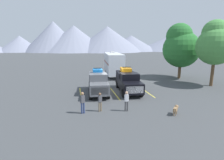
{
  "coord_description": "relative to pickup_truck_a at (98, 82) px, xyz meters",
  "views": [
    {
      "loc": [
        -4.1,
        -18.84,
        5.42
      ],
      "look_at": [
        0.0,
        0.47,
        1.2
      ],
      "focal_mm": 28.3,
      "sensor_mm": 36.0,
      "label": 1
    }
  ],
  "objects": [
    {
      "name": "lot_stripe_b",
      "position": [
        1.7,
        -0.16,
        -1.23
      ],
      "size": [
        0.12,
        5.5,
        0.01
      ],
      "primitive_type": "cube",
      "color": "gold",
      "rests_on": "ground"
    },
    {
      "name": "ground_plane",
      "position": [
        1.7,
        0.37,
        -1.24
      ],
      "size": [
        240.0,
        240.0,
        0.0
      ],
      "primitive_type": "plane",
      "color": "#3F4244"
    },
    {
      "name": "lot_stripe_a",
      "position": [
        -1.92,
        -0.16,
        -1.23
      ],
      "size": [
        0.12,
        5.5,
        0.01
      ],
      "primitive_type": "cube",
      "color": "gold",
      "rests_on": "ground"
    },
    {
      "name": "mountain_ridge",
      "position": [
        -0.81,
        92.5,
        5.73
      ],
      "size": [
        157.48,
        45.2,
        17.79
      ],
      "color": "gray",
      "rests_on": "ground"
    },
    {
      "name": "tree_a",
      "position": [
        13.19,
        5.57,
        3.65
      ],
      "size": [
        5.43,
        5.43,
        8.21
      ],
      "color": "brown",
      "rests_on": "ground"
    },
    {
      "name": "person_c",
      "position": [
        -0.56,
        -5.24,
        -0.35
      ],
      "size": [
        0.34,
        0.22,
        1.55
      ],
      "color": "#726047",
      "rests_on": "ground"
    },
    {
      "name": "person_a",
      "position": [
        -1.93,
        -5.36,
        -0.25
      ],
      "size": [
        0.37,
        0.27,
        1.72
      ],
      "color": "navy",
      "rests_on": "ground"
    },
    {
      "name": "lot_stripe_c",
      "position": [
        5.32,
        -0.16,
        -1.23
      ],
      "size": [
        0.12,
        5.5,
        0.01
      ],
      "primitive_type": "cube",
      "color": "gold",
      "rests_on": "ground"
    },
    {
      "name": "camper_trailer_a",
      "position": [
        3.8,
        9.59,
        0.85
      ],
      "size": [
        3.07,
        9.12,
        3.96
      ],
      "color": "silver",
      "rests_on": "ground"
    },
    {
      "name": "pickup_truck_a",
      "position": [
        0.0,
        0.0,
        0.0
      ],
      "size": [
        2.41,
        5.59,
        2.65
      ],
      "color": "#595B60",
      "rests_on": "ground"
    },
    {
      "name": "pickup_truck_b",
      "position": [
        3.35,
        -0.03,
        -0.01
      ],
      "size": [
        2.49,
        5.79,
        2.68
      ],
      "color": "black",
      "rests_on": "ground"
    },
    {
      "name": "tree_b",
      "position": [
        14.47,
        0.33,
        4.12
      ],
      "size": [
        4.55,
        4.55,
        8.15
      ],
      "color": "brown",
      "rests_on": "ground"
    },
    {
      "name": "dog",
      "position": [
        5.01,
        -7.06,
        -0.76
      ],
      "size": [
        0.68,
        0.69,
        0.71
      ],
      "color": "olive",
      "rests_on": "ground"
    },
    {
      "name": "person_b",
      "position": [
        1.51,
        -5.62,
        -0.29
      ],
      "size": [
        0.36,
        0.22,
        1.64
      ],
      "color": "#3F3F42",
      "rests_on": "ground"
    }
  ]
}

